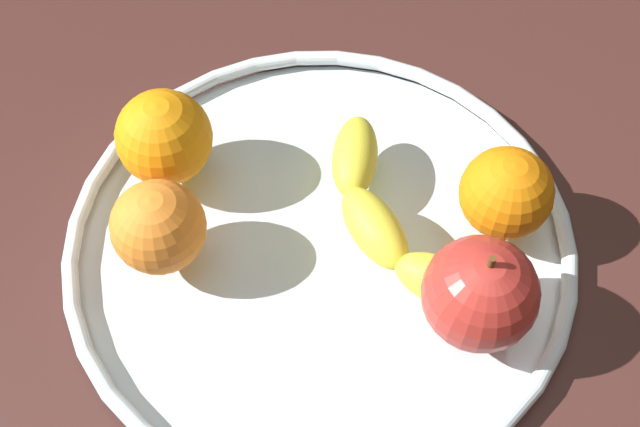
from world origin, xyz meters
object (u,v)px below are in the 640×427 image
at_px(apple, 480,294).
at_px(orange_back_left, 158,224).
at_px(fruit_bowl, 320,242).
at_px(orange_front_left, 164,137).
at_px(banana, 394,224).
at_px(orange_front_right, 507,195).

bearing_deg(apple, orange_back_left, -111.23).
distance_m(fruit_bowl, orange_front_left, 0.14).
bearing_deg(fruit_bowl, orange_front_left, -125.27).
height_order(orange_back_left, orange_front_left, orange_front_left).
height_order(banana, orange_front_right, orange_front_right).
bearing_deg(fruit_bowl, orange_front_right, 89.21).
xyz_separation_m(banana, orange_back_left, (-0.01, -0.16, 0.02)).
relative_size(fruit_bowl, orange_front_right, 5.62).
relative_size(banana, orange_front_left, 2.59).
height_order(fruit_bowl, orange_front_left, orange_front_left).
xyz_separation_m(orange_back_left, orange_front_left, (-0.07, 0.01, 0.00)).
relative_size(banana, orange_back_left, 2.80).
distance_m(fruit_bowl, orange_front_right, 0.14).
bearing_deg(apple, orange_front_right, 154.03).
xyz_separation_m(banana, orange_front_left, (-0.08, -0.16, 0.02)).
distance_m(fruit_bowl, banana, 0.06).
height_order(fruit_bowl, banana, banana).
xyz_separation_m(apple, orange_front_right, (-0.08, 0.04, -0.00)).
distance_m(orange_back_left, orange_front_left, 0.07).
xyz_separation_m(fruit_bowl, orange_front_left, (-0.07, -0.11, 0.04)).
bearing_deg(apple, fruit_bowl, -129.50).
distance_m(banana, apple, 0.09).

